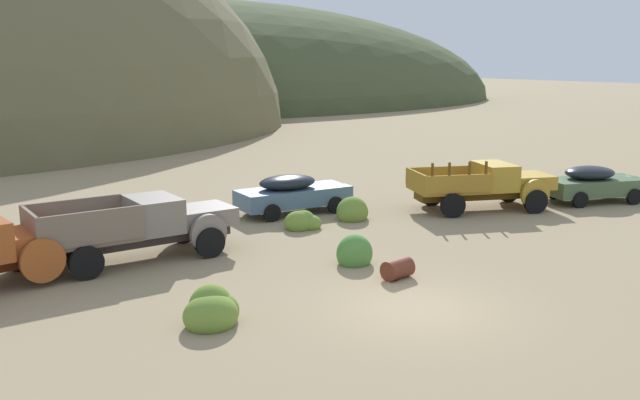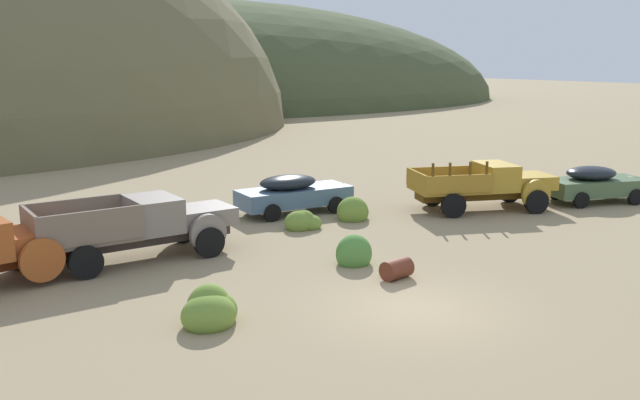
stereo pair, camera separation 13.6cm
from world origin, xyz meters
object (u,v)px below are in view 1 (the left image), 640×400
(truck_primer_gray, at_px, (149,226))
(car_weathered_green, at_px, (597,183))
(truck_mustard, at_px, (492,185))
(oil_drum_tipped, at_px, (398,269))
(car_chalk_blue, at_px, (297,193))

(truck_primer_gray, relative_size, car_weathered_green, 1.31)
(truck_mustard, relative_size, car_weathered_green, 1.28)
(car_weathered_green, distance_m, oil_drum_tipped, 14.30)
(truck_mustard, bearing_deg, car_chalk_blue, 172.58)
(car_weathered_green, bearing_deg, car_chalk_blue, 174.77)
(car_chalk_blue, bearing_deg, truck_mustard, -25.43)
(car_chalk_blue, height_order, truck_mustard, truck_mustard)
(oil_drum_tipped, bearing_deg, truck_mustard, 29.92)
(truck_primer_gray, height_order, car_weathered_green, truck_primer_gray)
(car_chalk_blue, relative_size, oil_drum_tipped, 5.14)
(car_weathered_green, bearing_deg, oil_drum_tipped, -147.67)
(car_chalk_blue, xyz_separation_m, car_weathered_green, (12.03, -4.94, 0.00))
(truck_mustard, height_order, car_weathered_green, truck_mustard)
(truck_mustard, height_order, oil_drum_tipped, truck_mustard)
(truck_mustard, distance_m, car_weathered_green, 5.11)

